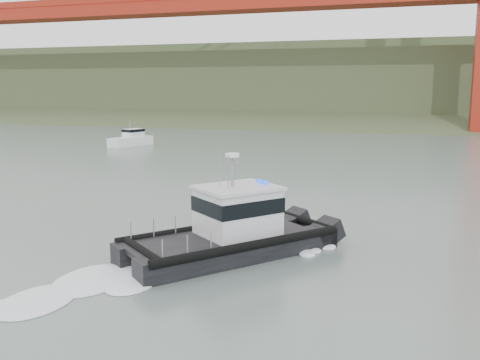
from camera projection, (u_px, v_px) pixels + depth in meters
The scene contains 4 objects.
ground at pixel (200, 274), 22.06m from camera, with size 400.00×400.00×0.00m, color slate.
headlands at pixel (384, 89), 138.34m from camera, with size 500.00×105.36×27.12m.
patrol_boat at pixel (232, 229), 24.49m from camera, with size 9.11×10.10×4.87m.
motorboat at pixel (131, 139), 70.18m from camera, with size 3.85×6.62×3.45m.
Camera 1 is at (8.11, -19.50, 7.63)m, focal length 40.00 mm.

